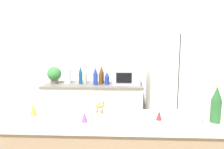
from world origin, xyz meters
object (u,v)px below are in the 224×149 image
at_px(back_bottle_3, 101,77).
at_px(wine_bottle, 216,105).
at_px(wise_man_figurine_crimson, 33,108).
at_px(back_bottle_1, 85,76).
at_px(camel_figurine, 100,106).
at_px(back_bottle_4, 107,78).
at_px(back_bottle_0, 81,75).
at_px(back_bottle_2, 95,76).
at_px(potted_plant, 54,74).
at_px(fruit_bowl, 187,117).
at_px(wise_man_figurine_purple, 84,116).
at_px(microwave, 126,76).
at_px(back_bottle_5, 102,75).
at_px(wise_man_figurine_blue, 159,114).
at_px(paper_towel_roll, 68,76).
at_px(refrigerator, 173,85).

height_order(back_bottle_3, wine_bottle, wine_bottle).
relative_size(wine_bottle, wise_man_figurine_crimson, 2.05).
distance_m(back_bottle_1, wine_bottle, 2.56).
bearing_deg(camel_figurine, back_bottle_4, 91.93).
xyz_separation_m(back_bottle_0, back_bottle_2, (0.28, -0.06, -0.00)).
bearing_deg(wine_bottle, potted_plant, 133.08).
relative_size(fruit_bowl, wise_man_figurine_purple, 2.01).
height_order(microwave, wine_bottle, wine_bottle).
height_order(back_bottle_2, camel_figurine, back_bottle_2).
bearing_deg(wise_man_figurine_crimson, back_bottle_0, 88.79).
bearing_deg(wine_bottle, back_bottle_5, 117.18).
xyz_separation_m(back_bottle_4, wise_man_figurine_blue, (0.58, -2.03, 0.04)).
bearing_deg(wise_man_figurine_blue, wise_man_figurine_crimson, 176.65).
distance_m(paper_towel_roll, back_bottle_0, 0.26).
xyz_separation_m(refrigerator, wine_bottle, (-0.12, -2.02, 0.24)).
distance_m(back_bottle_5, wise_man_figurine_blue, 2.27).
xyz_separation_m(potted_plant, fruit_bowl, (1.77, -2.07, -0.04)).
xyz_separation_m(paper_towel_roll, wise_man_figurine_blue, (1.30, -2.11, 0.02)).
height_order(microwave, back_bottle_2, back_bottle_2).
bearing_deg(refrigerator, microwave, 172.34).
bearing_deg(fruit_bowl, paper_towel_roll, 126.20).
bearing_deg(back_bottle_4, back_bottle_2, -169.01).
relative_size(refrigerator, back_bottle_2, 5.78).
bearing_deg(back_bottle_1, paper_towel_roll, 177.75).
xyz_separation_m(back_bottle_1, back_bottle_4, (0.40, -0.07, -0.03)).
bearing_deg(back_bottle_0, back_bottle_2, -12.67).
bearing_deg(camel_figurine, wise_man_figurine_crimson, -171.80).
relative_size(camel_figurine, wise_man_figurine_crimson, 0.85).
height_order(paper_towel_roll, back_bottle_4, paper_towel_roll).
distance_m(microwave, wine_bottle, 2.23).
distance_m(wise_man_figurine_blue, wise_man_figurine_purple, 0.62).
bearing_deg(back_bottle_0, potted_plant, 176.30).
bearing_deg(wine_bottle, camel_figurine, 169.42).
bearing_deg(back_bottle_3, wise_man_figurine_purple, -88.00).
relative_size(camel_figurine, wise_man_figurine_blue, 1.08).
bearing_deg(wine_bottle, paper_towel_roll, 129.14).
bearing_deg(wine_bottle, back_bottle_0, 125.63).
height_order(potted_plant, wine_bottle, wine_bottle).
bearing_deg(back_bottle_4, microwave, 10.00).
distance_m(back_bottle_2, back_bottle_3, 0.10).
xyz_separation_m(wise_man_figurine_blue, wise_man_figurine_purple, (-0.61, -0.08, 0.00)).
xyz_separation_m(refrigerator, wise_man_figurine_purple, (-1.18, -2.06, 0.15)).
height_order(fruit_bowl, camel_figurine, camel_figurine).
relative_size(back_bottle_5, camel_figurine, 2.55).
bearing_deg(back_bottle_4, fruit_bowl, -68.06).
xyz_separation_m(potted_plant, camel_figurine, (1.02, -1.94, 0.01)).
bearing_deg(paper_towel_roll, wise_man_figurine_purple, -72.61).
distance_m(refrigerator, microwave, 0.82).
relative_size(paper_towel_roll, back_bottle_2, 0.82).
distance_m(microwave, wise_man_figurine_crimson, 2.20).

